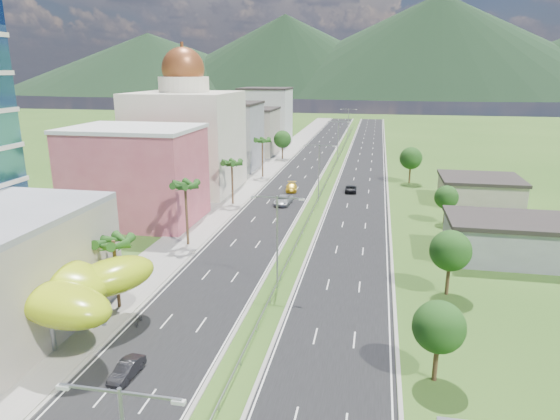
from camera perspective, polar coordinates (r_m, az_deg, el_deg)
The scene contains 32 objects.
ground at distance 49.65m, azimuth -2.64°, elevation -13.60°, with size 500.00×500.00×0.00m, color #2D5119.
road_left at distance 135.43m, azimuth 3.22°, elevation 5.37°, with size 11.00×260.00×0.04m, color black.
road_right at distance 134.27m, azimuth 9.60°, elevation 5.09°, with size 11.00×260.00×0.04m, color black.
sidewalk_left at distance 137.00m, azimuth -0.73°, elevation 5.53°, with size 7.00×260.00×0.12m, color gray.
median_guardrail at distance 116.91m, azimuth 5.66°, elevation 3.96°, with size 0.10×216.06×0.76m.
streetlight_median_b at distance 55.89m, azimuth -0.32°, elevation -2.58°, with size 6.04×0.25×11.00m.
streetlight_median_c at distance 94.26m, azimuth 4.47°, elevation 4.94°, with size 6.04×0.25×11.00m.
streetlight_median_d at distance 138.54m, azimuth 6.66°, elevation 8.34°, with size 6.04×0.25×11.00m.
streetlight_median_e at distance 183.16m, azimuth 7.80°, elevation 10.08°, with size 6.04×0.25×11.00m.
lime_canopy at distance 52.38m, azimuth -25.82°, elevation -7.57°, with size 18.00×15.00×7.40m.
pink_shophouse at distance 85.08m, azimuth -16.14°, elevation 3.71°, with size 20.00×15.00×15.00m, color #BC4D5C.
domed_building at distance 105.16m, azimuth -10.64°, elevation 8.39°, with size 20.00×20.00×28.70m.
midrise_grey at distance 128.67m, azimuth -6.07°, elevation 8.36°, with size 16.00×15.00×16.00m, color gray.
midrise_beige at distance 149.87m, azimuth -3.59°, elevation 8.87°, with size 16.00×15.00×13.00m, color #A09683.
midrise_white at distance 171.85m, azimuth -1.66°, elevation 10.61°, with size 16.00×15.00×18.00m, color silver.
shed_near at distance 72.64m, azimuth 24.46°, elevation -3.21°, with size 15.00×10.00×5.00m, color gray.
shed_far at distance 101.42m, azimuth 21.85°, elevation 1.99°, with size 14.00×12.00×4.40m, color #A09683.
palm_tree_b at distance 53.92m, azimuth -18.48°, elevation -3.77°, with size 3.60×3.60×8.10m.
palm_tree_c at distance 70.86m, azimuth -10.78°, elevation 2.56°, with size 3.60×3.60×9.60m.
palm_tree_d at distance 92.34m, azimuth -5.52°, elevation 5.19°, with size 3.60×3.60×8.60m.
palm_tree_e at distance 116.09m, azimuth -2.04°, elevation 7.80°, with size 3.60×3.60×9.40m.
leafy_tree_lfar at distance 140.71m, azimuth 0.28°, elevation 8.08°, with size 4.90×4.90×8.05m.
leafy_tree_ra at distance 42.23m, azimuth 17.71°, elevation -12.63°, with size 4.20×4.20×6.90m.
leafy_tree_rb at distance 57.95m, azimuth 18.91°, elevation -4.44°, with size 4.55×4.55×7.47m.
leafy_tree_rc at distance 85.20m, azimuth 18.48°, elevation 1.37°, with size 3.85×3.85×6.33m.
leafy_tree_rd at distance 113.83m, azimuth 14.73°, elevation 5.74°, with size 4.90×4.90×8.05m.
mountain_ridge at distance 495.11m, azimuth 17.13°, elevation 12.24°, with size 860.00×140.00×90.00m, color black, non-canonical shape.
car_dark_left at distance 44.58m, azimuth -17.12°, elevation -17.03°, with size 1.40×4.00×1.32m, color black.
car_silver_mid_left at distance 93.07m, azimuth 0.37°, elevation 1.13°, with size 2.71×5.88×1.63m, color #9C9FA4.
car_yellow_far_left at distance 103.56m, azimuth 1.31°, elevation 2.62°, with size 2.22×5.46×1.58m, color gold.
car_dark_far_right at distance 103.74m, azimuth 8.10°, elevation 2.43°, with size 2.28×4.94×1.37m, color black.
motorcycle at distance 52.35m, azimuth -15.82°, elevation -11.79°, with size 0.57×1.90×1.21m, color black.
Camera 1 is at (10.43, -42.02, 24.31)m, focal length 32.00 mm.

